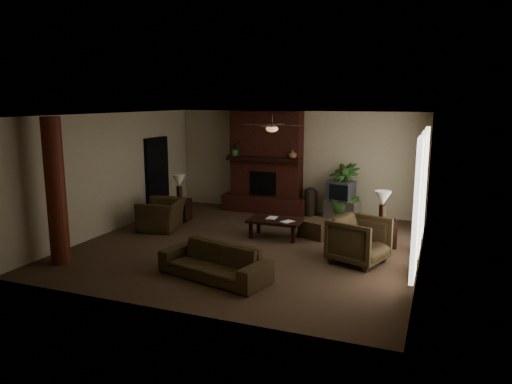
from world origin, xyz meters
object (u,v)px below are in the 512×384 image
at_px(lamp_left, 179,182).
at_px(ottoman, 317,229).
at_px(floor_plant, 343,203).
at_px(sofa, 215,256).
at_px(log_column, 56,192).
at_px(tv_stand, 342,209).
at_px(armchair_left, 162,210).
at_px(floor_vase, 311,200).
at_px(lamp_right, 383,200).
at_px(side_table_left, 180,210).
at_px(side_table_right, 384,233).
at_px(armchair_right, 359,238).
at_px(coffee_table, 275,222).

bearing_deg(lamp_left, ottoman, -4.27).
bearing_deg(floor_plant, sofa, -103.66).
relative_size(log_column, tv_stand, 3.29).
bearing_deg(armchair_left, floor_vase, 119.44).
distance_m(armchair_left, lamp_right, 5.18).
relative_size(side_table_left, lamp_right, 0.85).
height_order(floor_vase, lamp_left, lamp_left).
bearing_deg(floor_plant, side_table_right, -57.99).
xyz_separation_m(ottoman, tv_stand, (0.17, 1.93, 0.05)).
bearing_deg(sofa, floor_plant, 90.65).
height_order(tv_stand, side_table_left, side_table_left).
xyz_separation_m(log_column, armchair_left, (0.49, 2.85, -0.92)).
bearing_deg(armchair_right, side_table_right, 5.58).
relative_size(coffee_table, floor_vase, 1.56).
distance_m(side_table_left, lamp_left, 0.73).
bearing_deg(side_table_left, sofa, -51.80).
relative_size(floor_vase, side_table_left, 1.40).
bearing_deg(lamp_right, coffee_table, -173.66).
bearing_deg(sofa, tv_stand, 90.73).
height_order(sofa, floor_plant, floor_plant).
relative_size(armchair_left, coffee_table, 0.92).
distance_m(log_column, lamp_left, 3.85).
height_order(log_column, armchair_right, log_column).
relative_size(armchair_right, side_table_left, 1.79).
bearing_deg(side_table_left, coffee_table, -12.49).
relative_size(ottoman, floor_vase, 0.78).
distance_m(armchair_left, floor_vase, 4.03).
relative_size(ottoman, floor_plant, 0.41).
distance_m(log_column, armchair_right, 5.82).
height_order(armchair_left, tv_stand, armchair_left).
height_order(floor_vase, side_table_right, floor_vase).
distance_m(sofa, lamp_right, 3.97).
bearing_deg(side_table_left, armchair_left, -87.45).
relative_size(ottoman, side_table_right, 1.09).
bearing_deg(armchair_right, floor_vase, 47.34).
bearing_deg(log_column, ottoman, 40.21).
bearing_deg(lamp_left, armchair_left, -85.85).
xyz_separation_m(armchair_right, tv_stand, (-1.01, 3.37, -0.24)).
bearing_deg(armchair_right, coffee_table, 82.03).
height_order(floor_vase, floor_plant, floor_plant).
bearing_deg(armchair_left, coffee_table, 83.09).
distance_m(ottoman, side_table_left, 3.73).
bearing_deg(lamp_right, armchair_right, -101.48).
bearing_deg(armchair_right, sofa, 146.39).
bearing_deg(floor_vase, sofa, -93.96).
xyz_separation_m(armchair_left, side_table_left, (-0.04, 0.92, -0.21)).
bearing_deg(lamp_right, side_table_left, 175.88).
height_order(floor_vase, side_table_left, floor_vase).
distance_m(side_table_left, side_table_right, 5.23).
height_order(coffee_table, side_table_right, side_table_right).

